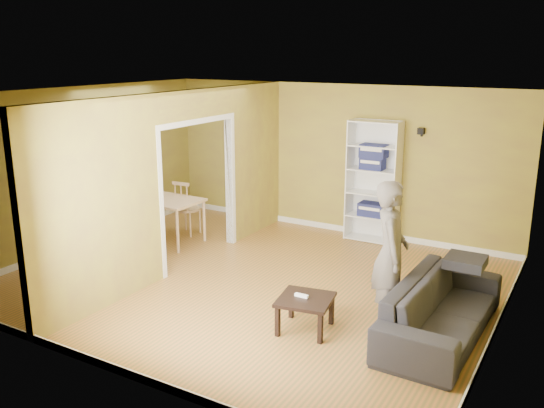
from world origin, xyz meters
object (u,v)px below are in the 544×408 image
at_px(bookshelf, 374,181).
at_px(coffee_table, 305,303).
at_px(dining_table, 165,203).
at_px(chair_near, 141,224).
at_px(chair_left, 132,206).
at_px(sofa, 442,300).
at_px(chair_far, 187,207).
at_px(person, 391,241).

bearing_deg(bookshelf, coffee_table, -81.64).
bearing_deg(dining_table, bookshelf, 32.30).
bearing_deg(chair_near, bookshelf, 45.17).
relative_size(bookshelf, chair_left, 1.94).
xyz_separation_m(coffee_table, chair_near, (-3.45, 1.04, 0.15)).
xyz_separation_m(sofa, chair_far, (-4.83, 1.54, 0.06)).
distance_m(dining_table, chair_near, 0.66).
distance_m(person, coffee_table, 1.22).
bearing_deg(person, bookshelf, 1.75).
height_order(sofa, chair_far, chair_far).
bearing_deg(dining_table, chair_left, -177.19).
xyz_separation_m(sofa, bookshelf, (-1.91, 2.89, 0.59)).
distance_m(bookshelf, dining_table, 3.53).
xyz_separation_m(person, chair_left, (-4.96, 0.96, -0.49)).
xyz_separation_m(bookshelf, chair_left, (-3.68, -1.91, -0.49)).
distance_m(person, chair_far, 4.49).
height_order(bookshelf, coffee_table, bookshelf).
relative_size(coffee_table, dining_table, 0.50).
bearing_deg(sofa, chair_left, 81.71).
xyz_separation_m(person, bookshelf, (-1.28, 2.88, 0.01)).
bearing_deg(chair_left, bookshelf, 92.48).
bearing_deg(bookshelf, chair_far, -155.04).
height_order(dining_table, chair_far, chair_far).
xyz_separation_m(sofa, coffee_table, (-1.39, -0.66, -0.09)).
bearing_deg(chair_near, person, -0.38).
xyz_separation_m(chair_left, chair_far, (0.77, 0.56, -0.04)).
relative_size(coffee_table, chair_left, 0.57).
height_order(sofa, bookshelf, bookshelf).
bearing_deg(bookshelf, sofa, -56.56).
distance_m(coffee_table, chair_far, 4.08).
distance_m(dining_table, chair_far, 0.55).
bearing_deg(chair_left, sofa, 55.09).
relative_size(chair_near, chair_far, 1.01).
distance_m(person, chair_left, 5.08).
bearing_deg(chair_far, coffee_table, 143.20).
bearing_deg(sofa, chair_near, 87.21).
bearing_deg(sofa, bookshelf, 35.09).
bearing_deg(chair_far, chair_left, 31.71).
bearing_deg(person, chair_near, 62.96).
bearing_deg(chair_far, bookshelf, -159.22).
relative_size(sofa, person, 1.11).
relative_size(person, dining_table, 1.70).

